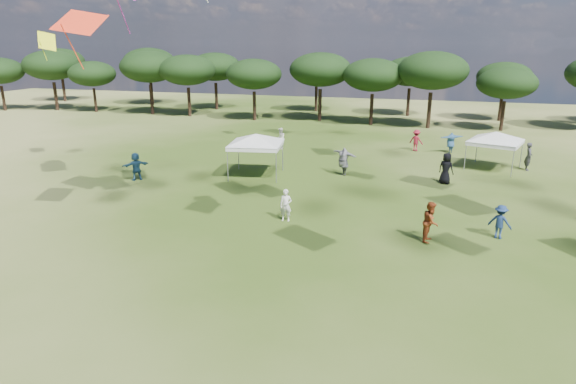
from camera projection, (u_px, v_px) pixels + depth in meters
name	position (u px, v px, depth m)	size (l,w,h in m)	color
tree_line	(424.00, 71.00, 50.58)	(108.78, 17.63, 7.77)	black
tent_left	(256.00, 136.00, 30.56)	(6.44, 6.44, 3.07)	gray
tent_right	(496.00, 134.00, 32.34)	(6.05, 6.05, 2.88)	gray
festival_crowd	(395.00, 164.00, 30.66)	(29.40, 20.07, 1.92)	#303035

